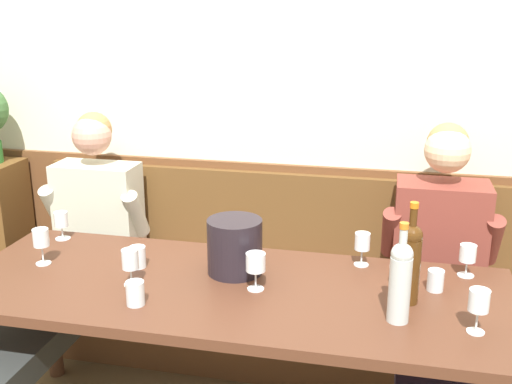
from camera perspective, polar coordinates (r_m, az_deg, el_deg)
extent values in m
cube|color=beige|center=(3.05, 2.12, 10.57)|extent=(6.80, 0.08, 2.80)
cube|color=brown|center=(3.23, 1.76, -5.84)|extent=(6.80, 0.03, 0.98)
cube|color=brown|center=(3.15, 0.92, -11.92)|extent=(2.40, 0.42, 0.44)
cube|color=brown|center=(3.03, 0.94, -7.86)|extent=(2.35, 0.39, 0.05)
cube|color=brown|center=(3.11, 1.68, -2.24)|extent=(2.40, 0.04, 0.45)
cube|color=#4E2C1D|center=(2.35, -2.35, -9.10)|extent=(2.10, 0.78, 0.04)
cylinder|color=#533321|center=(3.14, -18.48, -10.37)|extent=(0.07, 0.07, 0.69)
cylinder|color=#4D291D|center=(2.77, 20.24, -14.42)|extent=(0.07, 0.07, 0.69)
cube|color=#2B2F2E|center=(2.87, -19.06, -11.09)|extent=(0.35, 1.06, 0.11)
cube|color=#BABAA4|center=(3.21, -14.34, -1.78)|extent=(0.41, 0.20, 0.49)
sphere|color=tan|center=(3.10, -14.95, 5.05)|extent=(0.19, 0.19, 0.19)
sphere|color=#A57545|center=(3.12, -14.78, 5.58)|extent=(0.18, 0.18, 0.18)
cylinder|color=#BABAA4|center=(3.27, -18.11, -1.40)|extent=(0.08, 0.20, 0.27)
cylinder|color=#BABAA4|center=(3.08, -11.05, -2.01)|extent=(0.08, 0.20, 0.27)
cube|color=#2B2540|center=(2.50, 16.76, -15.26)|extent=(0.34, 1.06, 0.11)
cube|color=brown|center=(2.89, 16.60, -4.00)|extent=(0.40, 0.24, 0.50)
sphere|color=beige|center=(2.76, 17.31, 3.69)|extent=(0.20, 0.20, 0.20)
sphere|color=#9A7B4B|center=(2.78, 17.31, 4.30)|extent=(0.18, 0.18, 0.18)
cylinder|color=brown|center=(2.82, 12.37, -3.70)|extent=(0.08, 0.20, 0.27)
cylinder|color=brown|center=(2.86, 20.95, -4.21)|extent=(0.08, 0.20, 0.27)
cylinder|color=black|center=(2.41, -1.98, -5.03)|extent=(0.22, 0.22, 0.22)
cylinder|color=#45280E|center=(2.24, 13.99, -7.09)|extent=(0.07, 0.07, 0.24)
sphere|color=#45280E|center=(2.19, 14.24, -3.91)|extent=(0.07, 0.07, 0.07)
cylinder|color=#45280E|center=(2.17, 14.34, -2.57)|extent=(0.03, 0.03, 0.09)
cylinder|color=orange|center=(2.15, 14.45, -1.19)|extent=(0.03, 0.03, 0.02)
cylinder|color=#B6C2C0|center=(2.10, 13.13, -8.79)|extent=(0.07, 0.07, 0.23)
sphere|color=#B6C2C0|center=(2.05, 13.37, -5.60)|extent=(0.07, 0.07, 0.07)
cylinder|color=#B6C2C0|center=(2.03, 13.46, -4.35)|extent=(0.03, 0.03, 0.08)
cylinder|color=orange|center=(2.02, 13.55, -3.05)|extent=(0.03, 0.03, 0.02)
cylinder|color=silver|center=(2.39, -11.42, -8.38)|extent=(0.06, 0.06, 0.00)
cylinder|color=silver|center=(2.38, -11.47, -7.64)|extent=(0.01, 0.01, 0.06)
cylinder|color=silver|center=(2.35, -11.57, -6.10)|extent=(0.06, 0.06, 0.07)
cylinder|color=#F0DF90|center=(2.36, -11.53, -6.72)|extent=(0.05, 0.05, 0.02)
cylinder|color=silver|center=(2.15, 19.63, -12.08)|extent=(0.06, 0.06, 0.00)
cylinder|color=silver|center=(2.14, 19.74, -11.16)|extent=(0.01, 0.01, 0.07)
cylinder|color=silver|center=(2.10, 19.94, -9.40)|extent=(0.07, 0.07, 0.07)
cylinder|color=#E0E58B|center=(2.11, 19.87, -10.03)|extent=(0.06, 0.06, 0.02)
cylinder|color=silver|center=(2.55, 9.70, -6.63)|extent=(0.06, 0.06, 0.00)
cylinder|color=silver|center=(2.53, 9.74, -5.92)|extent=(0.01, 0.01, 0.06)
cylinder|color=silver|center=(2.51, 9.81, -4.52)|extent=(0.06, 0.06, 0.07)
cylinder|color=#EED088|center=(2.52, 9.79, -5.00)|extent=(0.05, 0.05, 0.02)
cylinder|color=silver|center=(2.31, -0.03, -8.94)|extent=(0.06, 0.06, 0.00)
cylinder|color=silver|center=(2.29, -0.03, -8.09)|extent=(0.01, 0.01, 0.07)
cylinder|color=silver|center=(2.27, -0.03, -6.49)|extent=(0.07, 0.07, 0.07)
cylinder|color=silver|center=(2.55, 18.81, -7.30)|extent=(0.06, 0.06, 0.00)
cylinder|color=silver|center=(2.54, 18.88, -6.66)|extent=(0.01, 0.01, 0.06)
cylinder|color=silver|center=(2.52, 19.01, -5.36)|extent=(0.06, 0.06, 0.07)
cylinder|color=silver|center=(2.91, -17.43, -4.11)|extent=(0.07, 0.07, 0.00)
cylinder|color=silver|center=(2.90, -17.48, -3.56)|extent=(0.01, 0.01, 0.06)
cylinder|color=silver|center=(2.88, -17.59, -2.41)|extent=(0.06, 0.06, 0.07)
cylinder|color=#E9E07A|center=(2.89, -17.55, -2.84)|extent=(0.05, 0.05, 0.02)
cylinder|color=silver|center=(2.67, -19.05, -6.25)|extent=(0.06, 0.06, 0.00)
cylinder|color=silver|center=(2.65, -19.13, -5.47)|extent=(0.01, 0.01, 0.07)
cylinder|color=silver|center=(2.63, -19.29, -3.99)|extent=(0.06, 0.06, 0.07)
cylinder|color=#F1E190|center=(2.63, -19.24, -4.43)|extent=(0.06, 0.06, 0.03)
cylinder|color=silver|center=(2.38, 16.27, -7.85)|extent=(0.06, 0.06, 0.08)
cylinder|color=silver|center=(2.52, -10.90, -5.91)|extent=(0.07, 0.07, 0.09)
cylinder|color=silver|center=(2.23, -11.10, -9.17)|extent=(0.07, 0.07, 0.09)
cube|color=brown|center=(3.66, -22.61, -4.67)|extent=(0.28, 0.28, 0.95)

